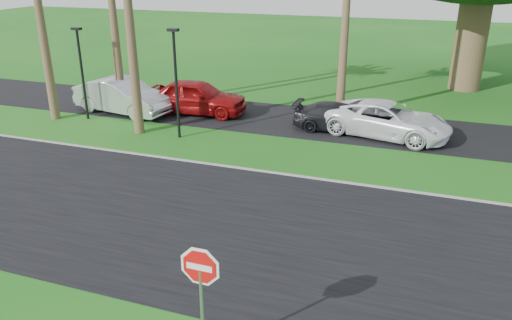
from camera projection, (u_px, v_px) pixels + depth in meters
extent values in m
plane|color=#155616|center=(237.00, 269.00, 12.49)|extent=(120.00, 120.00, 0.00)
cube|color=black|center=(262.00, 231.00, 14.24)|extent=(120.00, 8.00, 0.02)
cube|color=black|center=(333.00, 124.00, 23.43)|extent=(120.00, 5.00, 0.02)
cube|color=gray|center=(298.00, 176.00, 17.77)|extent=(120.00, 0.12, 0.06)
cylinder|color=gray|center=(202.00, 316.00, 9.33)|extent=(0.07, 0.07, 2.00)
cylinder|color=white|center=(200.00, 267.00, 8.92)|extent=(1.05, 0.02, 1.05)
cylinder|color=red|center=(200.00, 267.00, 8.92)|extent=(0.90, 0.02, 0.90)
cube|color=white|center=(200.00, 267.00, 8.92)|extent=(0.50, 0.02, 0.12)
cone|color=brown|center=(38.00, 6.00, 22.39)|extent=(0.44, 0.44, 10.50)
cone|color=brown|center=(114.00, 21.00, 23.66)|extent=(0.44, 0.44, 9.00)
cone|color=brown|center=(346.00, 17.00, 22.97)|extent=(0.44, 0.44, 9.50)
cylinder|color=brown|center=(471.00, 38.00, 28.79)|extent=(1.80, 1.80, 6.00)
cylinder|color=black|center=(83.00, 76.00, 23.54)|extent=(0.12, 0.12, 4.20)
cube|color=black|center=(76.00, 29.00, 22.73)|extent=(0.45, 0.25, 0.12)
cylinder|color=black|center=(177.00, 87.00, 20.93)|extent=(0.12, 0.12, 4.50)
cube|color=black|center=(173.00, 30.00, 20.06)|extent=(0.45, 0.25, 0.12)
imported|color=silver|center=(123.00, 97.00, 24.86)|extent=(5.42, 2.63, 1.71)
imported|color=maroon|center=(197.00, 97.00, 24.81)|extent=(5.10, 2.34, 1.70)
imported|color=black|center=(340.00, 118.00, 22.35)|extent=(4.25, 1.81, 1.22)
imported|color=white|center=(387.00, 120.00, 21.60)|extent=(5.79, 3.54, 1.50)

